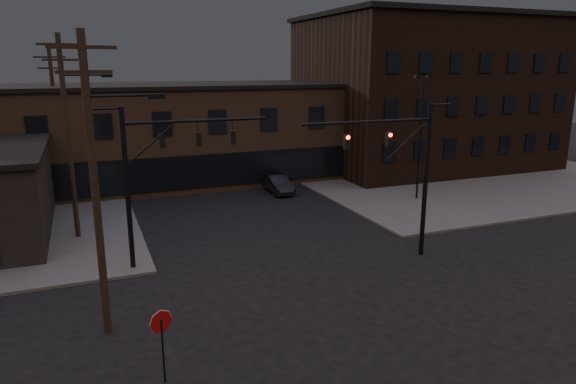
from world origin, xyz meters
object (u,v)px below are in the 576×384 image
(car_crossing, at_px, (278,184))
(traffic_signal_near, at_px, (408,165))
(traffic_signal_far, at_px, (154,168))
(parked_car_lot_a, at_px, (394,167))
(parked_car_lot_b, at_px, (436,161))
(stop_sign, at_px, (162,330))

(car_crossing, bearing_deg, traffic_signal_near, -85.34)
(traffic_signal_far, xyz_separation_m, parked_car_lot_a, (22.61, 13.42, -4.05))
(traffic_signal_far, xyz_separation_m, car_crossing, (10.95, 12.10, -4.33))
(parked_car_lot_b, bearing_deg, parked_car_lot_a, 91.91)
(traffic_signal_near, height_order, car_crossing, traffic_signal_near)
(traffic_signal_far, height_order, parked_car_lot_a, traffic_signal_far)
(traffic_signal_near, distance_m, car_crossing, 16.21)
(traffic_signal_far, relative_size, parked_car_lot_b, 1.91)
(traffic_signal_near, relative_size, traffic_signal_far, 1.00)
(traffic_signal_far, height_order, parked_car_lot_b, traffic_signal_far)
(traffic_signal_far, distance_m, car_crossing, 16.89)
(traffic_signal_near, height_order, stop_sign, traffic_signal_near)
(traffic_signal_near, relative_size, stop_sign, 3.23)
(parked_car_lot_b, bearing_deg, car_crossing, 83.88)
(parked_car_lot_a, bearing_deg, car_crossing, 104.82)
(stop_sign, distance_m, parked_car_lot_a, 33.45)
(parked_car_lot_a, relative_size, parked_car_lot_b, 1.14)
(parked_car_lot_a, distance_m, car_crossing, 11.73)
(traffic_signal_near, height_order, parked_car_lot_b, traffic_signal_near)
(traffic_signal_near, xyz_separation_m, car_crossing, (-1.12, 15.60, -4.25))
(traffic_signal_near, relative_size, parked_car_lot_b, 1.91)
(traffic_signal_near, bearing_deg, traffic_signal_far, 163.83)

